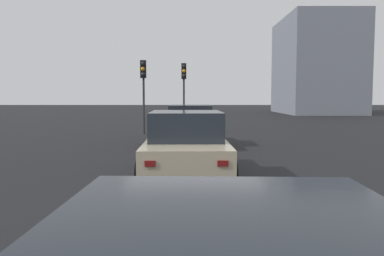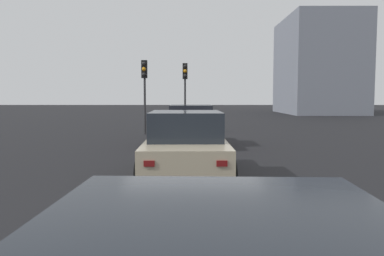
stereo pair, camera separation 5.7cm
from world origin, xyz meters
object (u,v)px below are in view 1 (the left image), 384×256
Objects in this scene: car_beige_second at (186,146)px; traffic_light_near_right at (184,82)px; traffic_light_near_left at (143,81)px; car_maroon_lead at (190,126)px.

traffic_light_near_right reaches higher than car_beige_second.
car_beige_second is 11.37m from traffic_light_near_left.
traffic_light_near_right reaches higher than traffic_light_near_left.
car_maroon_lead is at bearing 32.66° from traffic_light_near_left.
car_beige_second is 1.21× the size of traffic_light_near_right.
traffic_light_near_left is at bearing 27.96° from car_maroon_lead.
traffic_light_near_right is (2.65, -2.02, 0.05)m from traffic_light_near_left.
traffic_light_near_right is at bearing 2.79° from car_maroon_lead.
car_maroon_lead is 0.97× the size of car_beige_second.
car_maroon_lead is 1.19× the size of traffic_light_near_left.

